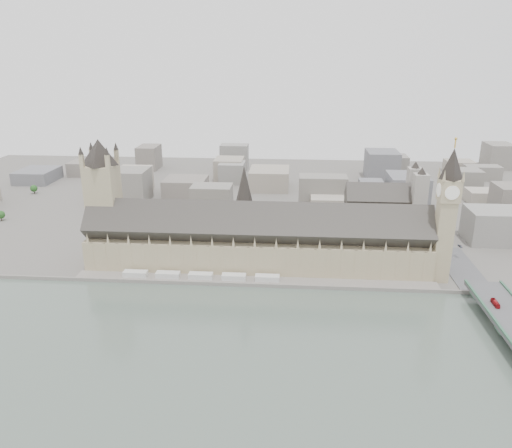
# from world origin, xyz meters

# --- Properties ---
(ground) EXTENTS (900.00, 900.00, 0.00)m
(ground) POSITION_xyz_m (0.00, 0.00, 0.00)
(ground) COLOR #595651
(ground) RESTS_ON ground
(river_thames) EXTENTS (600.00, 600.00, 0.00)m
(river_thames) POSITION_xyz_m (0.00, -165.00, 0.00)
(river_thames) COLOR #4D5B52
(river_thames) RESTS_ON ground
(embankment_wall) EXTENTS (600.00, 1.50, 3.00)m
(embankment_wall) POSITION_xyz_m (0.00, -15.00, 1.50)
(embankment_wall) COLOR slate
(embankment_wall) RESTS_ON ground
(river_terrace) EXTENTS (270.00, 15.00, 2.00)m
(river_terrace) POSITION_xyz_m (0.00, -7.50, 1.00)
(river_terrace) COLOR slate
(river_terrace) RESTS_ON ground
(terrace_tents) EXTENTS (118.00, 7.00, 4.00)m
(terrace_tents) POSITION_xyz_m (-40.00, -7.00, 4.00)
(terrace_tents) COLOR silver
(terrace_tents) RESTS_ON river_terrace
(palace_of_westminster) EXTENTS (265.00, 40.73, 55.44)m
(palace_of_westminster) POSITION_xyz_m (0.00, 19.70, 22.71)
(palace_of_westminster) COLOR gray
(palace_of_westminster) RESTS_ON ground
(elizabeth_tower) EXTENTS (17.00, 17.00, 107.50)m
(elizabeth_tower) POSITION_xyz_m (138.00, 8.00, 58.09)
(elizabeth_tower) COLOR gray
(elizabeth_tower) RESTS_ON ground
(victoria_tower) EXTENTS (30.00, 30.00, 100.00)m
(victoria_tower) POSITION_xyz_m (-122.00, 26.00, 55.20)
(victoria_tower) COLOR gray
(victoria_tower) RESTS_ON ground
(central_tower) EXTENTS (13.00, 13.00, 48.00)m
(central_tower) POSITION_xyz_m (-10.00, 26.00, 57.92)
(central_tower) COLOR tan
(central_tower) RESTS_ON ground
(westminster_abbey) EXTENTS (68.00, 36.00, 64.00)m
(westminster_abbey) POSITION_xyz_m (110.92, 95.00, 25.08)
(westminster_abbey) COLOR gray
(westminster_abbey) RESTS_ON ground
(city_skyline_inland) EXTENTS (720.00, 360.00, 38.00)m
(city_skyline_inland) POSITION_xyz_m (0.00, 245.00, 19.00)
(city_skyline_inland) COLOR gray
(city_skyline_inland) RESTS_ON ground
(park_trees) EXTENTS (110.00, 30.00, 15.00)m
(park_trees) POSITION_xyz_m (-10.00, 60.00, 7.50)
(park_trees) COLOR #204819
(park_trees) RESTS_ON ground
(red_bus_north) EXTENTS (2.66, 10.64, 2.95)m
(red_bus_north) POSITION_xyz_m (157.47, -49.74, 11.73)
(red_bus_north) COLOR #A11217
(red_bus_north) RESTS_ON westminster_bridge
(car_approach) EXTENTS (3.52, 5.64, 1.52)m
(car_approach) POSITION_xyz_m (166.40, 51.33, 11.01)
(car_approach) COLOR gray
(car_approach) RESTS_ON westminster_bridge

